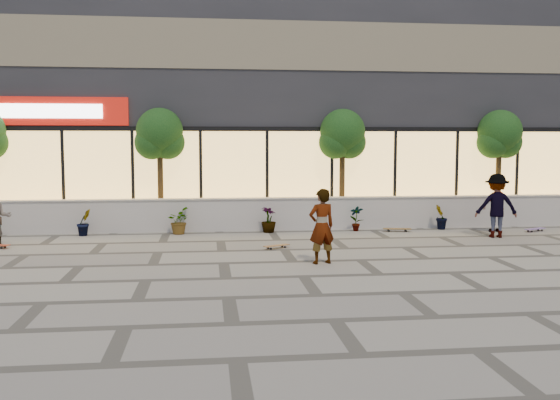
{
  "coord_description": "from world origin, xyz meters",
  "views": [
    {
      "loc": [
        -2.0,
        -12.76,
        2.83
      ],
      "look_at": [
        -0.1,
        3.44,
        1.3
      ],
      "focal_mm": 40.0,
      "sensor_mm": 36.0,
      "label": 1
    }
  ],
  "objects": [
    {
      "name": "shrub_f",
      "position": [
        5.5,
        6.45,
        0.41
      ],
      "size": [
        0.55,
        0.57,
        0.81
      ],
      "primitive_type": "imported",
      "rotation": [
        0.0,
        0.0,
        4.1
      ],
      "color": "#123915",
      "rests_on": "ground"
    },
    {
      "name": "ground",
      "position": [
        0.0,
        0.0,
        0.0
      ],
      "size": [
        80.0,
        80.0,
        0.0
      ],
      "primitive_type": "plane",
      "color": "gray",
      "rests_on": "ground"
    },
    {
      "name": "tree_midwest",
      "position": [
        -3.5,
        7.7,
        2.99
      ],
      "size": [
        1.6,
        1.5,
        3.92
      ],
      "color": "#3F2F16",
      "rests_on": "ground"
    },
    {
      "name": "shrub_e",
      "position": [
        2.7,
        6.45,
        0.41
      ],
      "size": [
        0.46,
        0.35,
        0.81
      ],
      "primitive_type": "imported",
      "rotation": [
        0.0,
        0.0,
        3.28
      ],
      "color": "#123915",
      "rests_on": "ground"
    },
    {
      "name": "shrub_b",
      "position": [
        -5.7,
        6.45,
        0.41
      ],
      "size": [
        0.57,
        0.57,
        0.81
      ],
      "primitive_type": "imported",
      "rotation": [
        0.0,
        0.0,
        0.82
      ],
      "color": "#123915",
      "rests_on": "ground"
    },
    {
      "name": "planter_wall",
      "position": [
        0.0,
        7.0,
        0.52
      ],
      "size": [
        22.0,
        0.42,
        1.04
      ],
      "color": "beige",
      "rests_on": "ground"
    },
    {
      "name": "shrub_d",
      "position": [
        -0.1,
        6.45,
        0.41
      ],
      "size": [
        0.64,
        0.64,
        0.81
      ],
      "primitive_type": "imported",
      "rotation": [
        0.0,
        0.0,
        2.46
      ],
      "color": "#123915",
      "rests_on": "ground"
    },
    {
      "name": "skateboard_right_far",
      "position": [
        8.29,
        5.67,
        0.08
      ],
      "size": [
        0.82,
        0.52,
        0.1
      ],
      "rotation": [
        0.0,
        0.0,
        0.43
      ],
      "color": "#70549B",
      "rests_on": "ground"
    },
    {
      "name": "tree_mideast",
      "position": [
        2.5,
        7.7,
        2.99
      ],
      "size": [
        1.6,
        1.5,
        3.92
      ],
      "color": "#3F2F16",
      "rests_on": "ground"
    },
    {
      "name": "skater_center",
      "position": [
        0.63,
        1.33,
        0.88
      ],
      "size": [
        0.73,
        0.58,
        1.75
      ],
      "primitive_type": "imported",
      "rotation": [
        0.0,
        0.0,
        3.43
      ],
      "color": "silver",
      "rests_on": "ground"
    },
    {
      "name": "tree_east",
      "position": [
        8.0,
        7.7,
        2.99
      ],
      "size": [
        1.6,
        1.5,
        3.92
      ],
      "color": "#3F2F16",
      "rests_on": "ground"
    },
    {
      "name": "skater_right_far",
      "position": [
        6.5,
        4.68,
        0.94
      ],
      "size": [
        1.33,
        0.92,
        1.89
      ],
      "primitive_type": "imported",
      "rotation": [
        0.0,
        0.0,
        2.95
      ],
      "color": "maroon",
      "rests_on": "ground"
    },
    {
      "name": "skater_right_near",
      "position": [
        7.0,
        5.65,
        0.8
      ],
      "size": [
        0.96,
        0.47,
        1.59
      ],
      "primitive_type": "imported",
      "rotation": [
        0.0,
        0.0,
        3.23
      ],
      "color": "white",
      "rests_on": "ground"
    },
    {
      "name": "shrub_c",
      "position": [
        -2.9,
        6.45,
        0.41
      ],
      "size": [
        0.68,
        0.77,
        0.81
      ],
      "primitive_type": "imported",
      "rotation": [
        0.0,
        0.0,
        1.64
      ],
      "color": "#123915",
      "rests_on": "ground"
    },
    {
      "name": "skateboard_center",
      "position": [
        -0.18,
        3.5,
        0.07
      ],
      "size": [
        0.74,
        0.51,
        0.09
      ],
      "rotation": [
        0.0,
        0.0,
        0.48
      ],
      "color": "brown",
      "rests_on": "ground"
    },
    {
      "name": "skateboard_right_near",
      "position": [
        3.95,
        6.15,
        0.09
      ],
      "size": [
        0.9,
        0.37,
        0.11
      ],
      "rotation": [
        0.0,
        0.0,
        -0.18
      ],
      "color": "brown",
      "rests_on": "ground"
    },
    {
      "name": "retail_building",
      "position": [
        -0.0,
        12.49,
        4.25
      ],
      "size": [
        24.0,
        9.17,
        8.5
      ],
      "color": "#27282D",
      "rests_on": "ground"
    }
  ]
}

